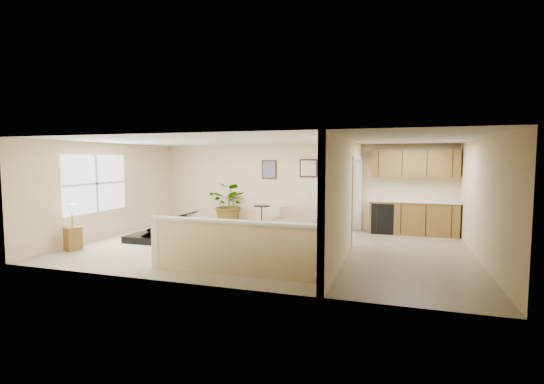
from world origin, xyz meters
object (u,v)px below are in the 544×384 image
(loveseat, at_px, (295,220))
(palm_plant, at_px, (230,204))
(piano_bench, at_px, (192,234))
(small_plant, at_px, (344,224))
(lamp_stand, at_px, (73,231))
(accent_table, at_px, (262,214))
(piano, at_px, (167,214))

(loveseat, height_order, palm_plant, palm_plant)
(piano_bench, relative_size, small_plant, 1.57)
(palm_plant, height_order, lamp_stand, palm_plant)
(accent_table, xyz_separation_m, small_plant, (2.41, 0.28, -0.22))
(piano, bearing_deg, small_plant, 29.23)
(piano_bench, xyz_separation_m, accent_table, (0.81, 2.70, 0.16))
(piano, relative_size, piano_bench, 2.34)
(piano_bench, bearing_deg, lamp_stand, -153.13)
(piano, xyz_separation_m, piano_bench, (1.05, -0.59, -0.36))
(loveseat, xyz_separation_m, palm_plant, (-2.17, 0.25, 0.36))
(accent_table, relative_size, small_plant, 1.28)
(lamp_stand, bearing_deg, loveseat, 43.01)
(lamp_stand, bearing_deg, small_plant, 36.80)
(piano, bearing_deg, lamp_stand, -126.52)
(small_plant, bearing_deg, loveseat, -169.62)
(piano, xyz_separation_m, loveseat, (2.89, 2.14, -0.34))
(loveseat, bearing_deg, small_plant, 30.20)
(piano, distance_m, lamp_stand, 2.24)
(piano, height_order, accent_table, piano)
(accent_table, distance_m, palm_plant, 1.19)
(piano_bench, distance_m, lamp_stand, 2.67)
(piano, bearing_deg, palm_plant, 73.18)
(palm_plant, relative_size, lamp_stand, 1.27)
(piano_bench, distance_m, loveseat, 3.29)
(piano_bench, relative_size, lamp_stand, 0.81)
(piano_bench, relative_size, loveseat, 0.52)
(loveseat, xyz_separation_m, accent_table, (-1.03, -0.03, 0.14))
(loveseat, bearing_deg, accent_table, -158.56)
(loveseat, relative_size, palm_plant, 1.23)
(small_plant, bearing_deg, lamp_stand, -143.20)
(piano_bench, bearing_deg, small_plant, 42.82)
(lamp_stand, bearing_deg, piano_bench, 26.87)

